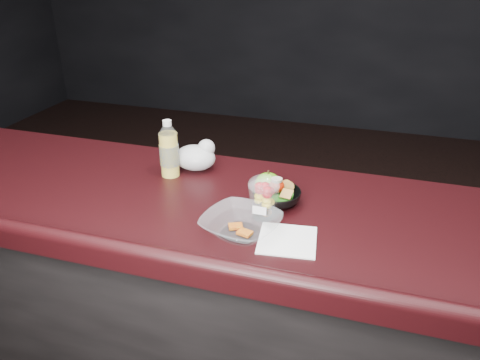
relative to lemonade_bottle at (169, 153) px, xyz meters
name	(u,v)px	position (x,y,z in m)	size (l,w,h in m)	color
counter	(246,326)	(0.32, -0.13, -0.60)	(4.06, 0.71, 1.02)	black
lemonade_bottle	(169,153)	(0.00, 0.00, 0.00)	(0.07, 0.07, 0.21)	yellow
fruit_cup	(264,197)	(0.39, -0.18, -0.02)	(0.10, 0.10, 0.14)	white
green_apple	(268,185)	(0.37, -0.05, -0.05)	(0.09, 0.09, 0.09)	#448A0F
plastic_bag	(197,156)	(0.07, 0.08, -0.04)	(0.15, 0.12, 0.11)	silver
snack_bowl	(276,196)	(0.41, -0.09, -0.06)	(0.16, 0.16, 0.08)	black
takeout_bowl	(241,225)	(0.35, -0.29, -0.06)	(0.26, 0.26, 0.05)	silver
paper_napkin	(287,240)	(0.49, -0.29, -0.08)	(0.16, 0.16, 0.00)	white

